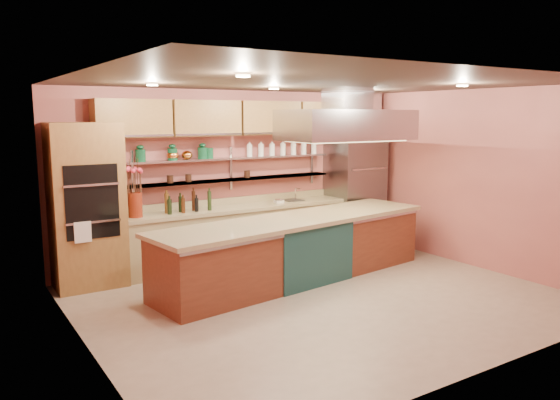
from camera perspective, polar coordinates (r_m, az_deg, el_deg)
floor at (r=7.36m, az=4.43°, el=-10.25°), size 6.00×5.00×0.02m
ceiling at (r=6.97m, az=4.71°, el=12.17°), size 6.00×5.00×0.02m
wall_back at (r=9.13m, az=-4.95°, el=2.56°), size 6.00×0.04×2.80m
wall_front at (r=5.28m, az=21.17°, el=-2.58°), size 6.00×0.04×2.80m
wall_left at (r=5.75m, az=-20.01°, el=-1.62°), size 0.04×5.00×2.80m
wall_right at (r=9.14m, az=19.75°, el=2.08°), size 0.04×5.00×2.80m
oven_stack at (r=8.01m, az=-19.54°, el=-0.59°), size 0.95×0.64×2.30m
refrigerator at (r=10.19m, az=7.83°, el=1.18°), size 0.95×0.72×2.10m
back_counter at (r=8.99m, az=-4.27°, el=-3.57°), size 3.84×0.64×0.93m
wall_shelf_lower at (r=8.99m, az=-4.85°, el=2.15°), size 3.60×0.26×0.03m
wall_shelf_upper at (r=8.96m, az=-4.88°, el=4.37°), size 3.60×0.26×0.03m
upper_cabinets at (r=8.91m, az=-4.49°, el=8.53°), size 4.60×0.36×0.55m
range_hood at (r=8.32m, az=6.98°, el=7.79°), size 2.00×1.00×0.45m
ceiling_downlights at (r=7.13m, az=3.71°, el=11.86°), size 4.00×2.80×0.02m
island at (r=8.01m, az=1.75°, el=-5.11°), size 4.51×1.54×0.92m
flower_vase at (r=8.16m, az=-14.88°, el=-0.50°), size 0.25×0.25×0.36m
oil_bottle_cluster at (r=8.46m, az=-9.53°, el=-0.39°), size 0.80×0.34×0.25m
kitchen_scale at (r=9.23m, az=-0.11°, el=-0.03°), size 0.16×0.14×0.08m
bar_faucet at (r=9.52m, az=1.62°, el=0.62°), size 0.04×0.04×0.21m
copper_kettle at (r=8.61m, az=-9.70°, el=4.65°), size 0.17×0.17×0.13m
green_canister at (r=8.76m, az=-7.44°, el=4.88°), size 0.16×0.16×0.17m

